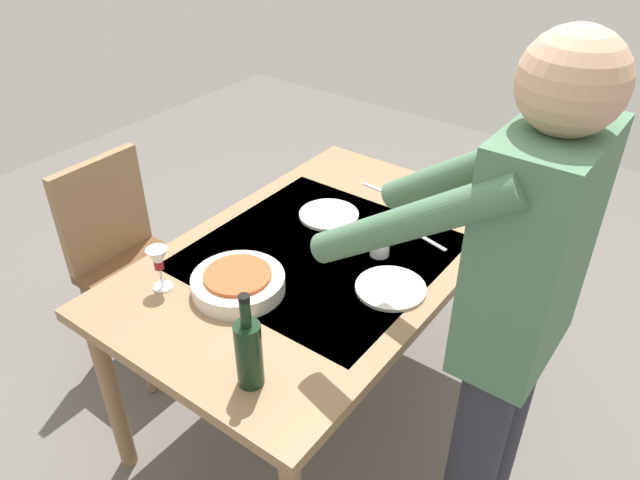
{
  "coord_description": "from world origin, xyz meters",
  "views": [
    {
      "loc": [
        1.4,
        1.04,
        1.97
      ],
      "look_at": [
        0.0,
        0.0,
        0.81
      ],
      "focal_mm": 33.9,
      "sensor_mm": 36.0,
      "label": 1
    }
  ],
  "objects_px": {
    "dining_table": "(320,269)",
    "wine_glass_left": "(158,261)",
    "person_server": "(508,319)",
    "dinner_plate_near": "(391,288)",
    "chair_near": "(125,251)",
    "wine_bottle": "(249,352)",
    "water_cup_near_left": "(447,198)",
    "water_cup_near_right": "(380,242)",
    "dinner_plate_far": "(329,215)",
    "serving_bowl_pasta": "(238,282)"
  },
  "relations": [
    {
      "from": "person_server",
      "to": "dinner_plate_far",
      "type": "relative_size",
      "value": 7.34
    },
    {
      "from": "water_cup_near_right",
      "to": "dinner_plate_far",
      "type": "xyz_separation_m",
      "value": [
        -0.1,
        -0.29,
        -0.04
      ]
    },
    {
      "from": "dining_table",
      "to": "serving_bowl_pasta",
      "type": "bearing_deg",
      "value": -13.62
    },
    {
      "from": "water_cup_near_left",
      "to": "wine_glass_left",
      "type": "bearing_deg",
      "value": -26.99
    },
    {
      "from": "chair_near",
      "to": "dinner_plate_near",
      "type": "xyz_separation_m",
      "value": [
        -0.19,
        1.16,
        0.23
      ]
    },
    {
      "from": "water_cup_near_right",
      "to": "dinner_plate_near",
      "type": "bearing_deg",
      "value": 42.43
    },
    {
      "from": "dinner_plate_near",
      "to": "wine_glass_left",
      "type": "bearing_deg",
      "value": -54.24
    },
    {
      "from": "chair_near",
      "to": "water_cup_near_left",
      "type": "bearing_deg",
      "value": 125.11
    },
    {
      "from": "chair_near",
      "to": "water_cup_near_right",
      "type": "bearing_deg",
      "value": 107.92
    },
    {
      "from": "wine_bottle",
      "to": "serving_bowl_pasta",
      "type": "relative_size",
      "value": 0.99
    },
    {
      "from": "chair_near",
      "to": "water_cup_near_left",
      "type": "xyz_separation_m",
      "value": [
        -0.75,
        1.07,
        0.28
      ]
    },
    {
      "from": "wine_bottle",
      "to": "chair_near",
      "type": "bearing_deg",
      "value": -109.44
    },
    {
      "from": "wine_bottle",
      "to": "serving_bowl_pasta",
      "type": "xyz_separation_m",
      "value": [
        -0.27,
        -0.3,
        -0.08
      ]
    },
    {
      "from": "serving_bowl_pasta",
      "to": "dinner_plate_near",
      "type": "height_order",
      "value": "serving_bowl_pasta"
    },
    {
      "from": "serving_bowl_pasta",
      "to": "wine_glass_left",
      "type": "bearing_deg",
      "value": -56.96
    },
    {
      "from": "dining_table",
      "to": "wine_glass_left",
      "type": "relative_size",
      "value": 9.83
    },
    {
      "from": "dining_table",
      "to": "dinner_plate_near",
      "type": "relative_size",
      "value": 6.46
    },
    {
      "from": "wine_bottle",
      "to": "dinner_plate_far",
      "type": "distance_m",
      "value": 0.88
    },
    {
      "from": "water_cup_near_left",
      "to": "wine_bottle",
      "type": "bearing_deg",
      "value": -0.27
    },
    {
      "from": "water_cup_near_left",
      "to": "dining_table",
      "type": "bearing_deg",
      "value": -22.48
    },
    {
      "from": "serving_bowl_pasta",
      "to": "chair_near",
      "type": "bearing_deg",
      "value": -98.0
    },
    {
      "from": "chair_near",
      "to": "person_server",
      "type": "height_order",
      "value": "person_server"
    },
    {
      "from": "chair_near",
      "to": "water_cup_near_right",
      "type": "relative_size",
      "value": 9.03
    },
    {
      "from": "wine_glass_left",
      "to": "water_cup_near_right",
      "type": "xyz_separation_m",
      "value": [
        -0.58,
        0.46,
        -0.05
      ]
    },
    {
      "from": "dining_table",
      "to": "chair_near",
      "type": "bearing_deg",
      "value": -75.43
    },
    {
      "from": "wine_bottle",
      "to": "water_cup_near_left",
      "type": "xyz_separation_m",
      "value": [
        -1.13,
        0.01,
        -0.06
      ]
    },
    {
      "from": "dining_table",
      "to": "water_cup_near_left",
      "type": "relative_size",
      "value": 15.38
    },
    {
      "from": "person_server",
      "to": "wine_glass_left",
      "type": "distance_m",
      "value": 1.06
    },
    {
      "from": "wine_bottle",
      "to": "serving_bowl_pasta",
      "type": "height_order",
      "value": "wine_bottle"
    },
    {
      "from": "dinner_plate_near",
      "to": "wine_bottle",
      "type": "bearing_deg",
      "value": -9.51
    },
    {
      "from": "serving_bowl_pasta",
      "to": "dinner_plate_far",
      "type": "bearing_deg",
      "value": -176.18
    },
    {
      "from": "chair_near",
      "to": "dinner_plate_near",
      "type": "relative_size",
      "value": 3.96
    },
    {
      "from": "dining_table",
      "to": "serving_bowl_pasta",
      "type": "distance_m",
      "value": 0.36
    },
    {
      "from": "wine_bottle",
      "to": "wine_glass_left",
      "type": "xyz_separation_m",
      "value": [
        -0.13,
        -0.5,
        -0.01
      ]
    },
    {
      "from": "person_server",
      "to": "wine_bottle",
      "type": "distance_m",
      "value": 0.67
    },
    {
      "from": "wine_bottle",
      "to": "dinner_plate_near",
      "type": "bearing_deg",
      "value": 170.49
    },
    {
      "from": "person_server",
      "to": "dinner_plate_near",
      "type": "height_order",
      "value": "person_server"
    },
    {
      "from": "person_server",
      "to": "serving_bowl_pasta",
      "type": "bearing_deg",
      "value": -80.34
    },
    {
      "from": "serving_bowl_pasta",
      "to": "dinner_plate_near",
      "type": "xyz_separation_m",
      "value": [
        -0.3,
        0.39,
        -0.03
      ]
    },
    {
      "from": "water_cup_near_left",
      "to": "dinner_plate_far",
      "type": "relative_size",
      "value": 0.42
    },
    {
      "from": "dinner_plate_near",
      "to": "water_cup_near_left",
      "type": "bearing_deg",
      "value": -171.09
    },
    {
      "from": "dinner_plate_far",
      "to": "person_server",
      "type": "bearing_deg",
      "value": 64.44
    },
    {
      "from": "dining_table",
      "to": "serving_bowl_pasta",
      "type": "relative_size",
      "value": 4.95
    },
    {
      "from": "dining_table",
      "to": "wine_bottle",
      "type": "bearing_deg",
      "value": 19.78
    },
    {
      "from": "water_cup_near_left",
      "to": "dinner_plate_far",
      "type": "bearing_deg",
      "value": -46.56
    },
    {
      "from": "dining_table",
      "to": "chair_near",
      "type": "xyz_separation_m",
      "value": [
        0.22,
        -0.85,
        -0.15
      ]
    },
    {
      "from": "chair_near",
      "to": "serving_bowl_pasta",
      "type": "bearing_deg",
      "value": 82.0
    },
    {
      "from": "dining_table",
      "to": "wine_bottle",
      "type": "distance_m",
      "value": 0.66
    },
    {
      "from": "wine_bottle",
      "to": "water_cup_near_left",
      "type": "relative_size",
      "value": 3.07
    },
    {
      "from": "chair_near",
      "to": "dinner_plate_far",
      "type": "distance_m",
      "value": 0.89
    }
  ]
}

